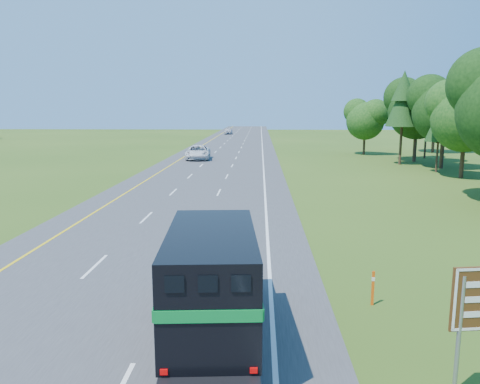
{
  "coord_description": "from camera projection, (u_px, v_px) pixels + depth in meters",
  "views": [
    {
      "loc": [
        5.07,
        -7.53,
        6.53
      ],
      "look_at": [
        3.96,
        18.71,
        1.9
      ],
      "focal_mm": 35.0,
      "sensor_mm": 36.0,
      "label": 1
    }
  ],
  "objects": [
    {
      "name": "road",
      "position": [
        219.0,
        163.0,
        57.95
      ],
      "size": [
        15.0,
        260.0,
        0.04
      ],
      "primitive_type": "cube",
      "color": "#38383A",
      "rests_on": "ground"
    },
    {
      "name": "lane_markings",
      "position": [
        219.0,
        163.0,
        57.94
      ],
      "size": [
        11.15,
        260.0,
        0.01
      ],
      "color": "yellow",
      "rests_on": "road"
    },
    {
      "name": "horse_truck",
      "position": [
        212.0,
        279.0,
        13.25
      ],
      "size": [
        2.86,
        7.61,
        3.31
      ],
      "rotation": [
        0.0,
        0.0,
        0.08
      ],
      "color": "black",
      "rests_on": "road"
    },
    {
      "name": "white_suv",
      "position": [
        198.0,
        152.0,
        61.93
      ],
      "size": [
        3.46,
        6.78,
        1.83
      ],
      "primitive_type": "imported",
      "rotation": [
        0.0,
        0.0,
        0.06
      ],
      "color": "silver",
      "rests_on": "road"
    },
    {
      "name": "far_car",
      "position": [
        228.0,
        131.0,
        125.6
      ],
      "size": [
        2.03,
        4.91,
        1.66
      ],
      "primitive_type": "imported",
      "rotation": [
        0.0,
        0.0,
        -0.01
      ],
      "color": "#B6B6BD",
      "rests_on": "road"
    },
    {
      "name": "delineator",
      "position": [
        373.0,
        287.0,
        15.73
      ],
      "size": [
        0.1,
        0.05,
        1.2
      ],
      "color": "#F34F0C",
      "rests_on": "ground"
    }
  ]
}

